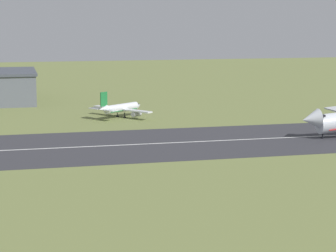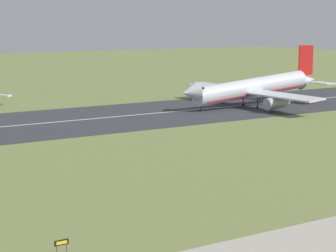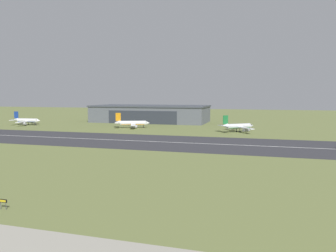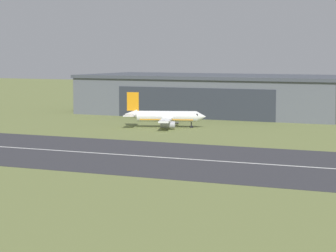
{
  "view_description": "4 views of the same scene",
  "coord_description": "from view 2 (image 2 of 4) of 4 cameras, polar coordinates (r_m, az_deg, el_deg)",
  "views": [
    {
      "loc": [
        1.42,
        -41.45,
        29.96
      ],
      "look_at": [
        30.22,
        77.78,
        9.71
      ],
      "focal_mm": 70.0,
      "sensor_mm": 36.0,
      "label": 1
    },
    {
      "loc": [
        -18.29,
        -26.29,
        22.68
      ],
      "look_at": [
        36.51,
        58.79,
        6.35
      ],
      "focal_mm": 70.0,
      "sensor_mm": 36.0,
      "label": 2
    },
    {
      "loc": [
        45.54,
        -11.05,
        18.22
      ],
      "look_at": [
        22.99,
        66.31,
        10.65
      ],
      "focal_mm": 35.0,
      "sensor_mm": 36.0,
      "label": 3
    },
    {
      "loc": [
        59.61,
        -10.75,
        18.22
      ],
      "look_at": [
        20.82,
        67.82,
        9.96
      ],
      "focal_mm": 85.0,
      "sensor_mm": 36.0,
      "label": 4
    }
  ],
  "objects": [
    {
      "name": "airplane_landing",
      "position": [
        175.18,
        7.35,
        3.27
      ],
      "size": [
        46.07,
        49.47,
        15.88
      ],
      "color": "silver",
      "rests_on": "ground_plane"
    },
    {
      "name": "runway_sign",
      "position": [
        65.31,
        -9.26,
        -10.11
      ],
      "size": [
        1.47,
        0.14,
        1.68
      ],
      "color": "#4C4C51",
      "rests_on": "ground_plane"
    }
  ]
}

